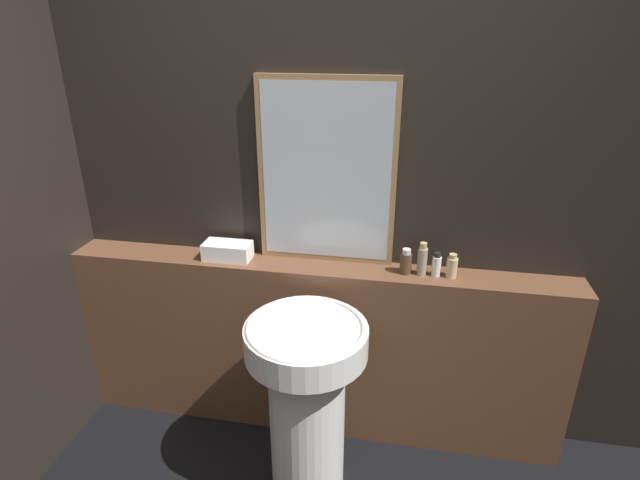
{
  "coord_description": "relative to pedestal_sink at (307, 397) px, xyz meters",
  "views": [
    {
      "loc": [
        0.41,
        -0.59,
        1.99
      ],
      "look_at": [
        0.04,
        1.4,
        1.12
      ],
      "focal_mm": 28.0,
      "sensor_mm": 36.0,
      "label": 1
    }
  ],
  "objects": [
    {
      "name": "wall_back",
      "position": [
        -0.04,
        0.54,
        0.74
      ],
      "size": [
        8.0,
        0.06,
        2.5
      ],
      "color": "black",
      "rests_on": "ground_plane"
    },
    {
      "name": "vanity_counter",
      "position": [
        -0.04,
        0.41,
        -0.04
      ],
      "size": [
        2.45,
        0.2,
        0.94
      ],
      "color": "brown",
      "rests_on": "ground_plane"
    },
    {
      "name": "pedestal_sink",
      "position": [
        0.0,
        0.0,
        0.0
      ],
      "size": [
        0.51,
        0.51,
        0.88
      ],
      "color": "white",
      "rests_on": "ground_plane"
    },
    {
      "name": "mirror",
      "position": [
        -0.0,
        0.5,
        0.86
      ],
      "size": [
        0.64,
        0.03,
        0.86
      ],
      "color": "#937047",
      "rests_on": "vanity_counter"
    },
    {
      "name": "towel_stack",
      "position": [
        -0.48,
        0.41,
        0.47
      ],
      "size": [
        0.23,
        0.12,
        0.08
      ],
      "color": "white",
      "rests_on": "vanity_counter"
    },
    {
      "name": "shampoo_bottle",
      "position": [
        0.38,
        0.41,
        0.48
      ],
      "size": [
        0.05,
        0.05,
        0.12
      ],
      "color": "#4C3823",
      "rests_on": "vanity_counter"
    },
    {
      "name": "conditioner_bottle",
      "position": [
        0.45,
        0.41,
        0.5
      ],
      "size": [
        0.04,
        0.04,
        0.16
      ],
      "color": "gray",
      "rests_on": "vanity_counter"
    },
    {
      "name": "lotion_bottle",
      "position": [
        0.52,
        0.41,
        0.48
      ],
      "size": [
        0.04,
        0.04,
        0.11
      ],
      "color": "white",
      "rests_on": "vanity_counter"
    },
    {
      "name": "body_wash_bottle",
      "position": [
        0.59,
        0.41,
        0.48
      ],
      "size": [
        0.05,
        0.05,
        0.11
      ],
      "color": "#C6B284",
      "rests_on": "vanity_counter"
    }
  ]
}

